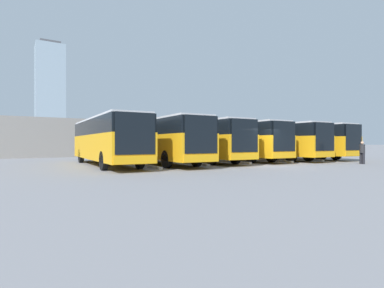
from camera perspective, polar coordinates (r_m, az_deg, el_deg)
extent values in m
plane|color=gray|center=(20.76, 14.74, -4.07)|extent=(600.00, 600.00, 0.00)
cube|color=orange|center=(31.63, 18.91, -0.32)|extent=(2.69, 12.43, 1.64)
cube|color=black|center=(31.65, 18.91, 2.08)|extent=(2.65, 12.24, 1.01)
cube|color=black|center=(27.89, 28.46, 1.16)|extent=(2.12, 0.09, 2.15)
cube|color=orange|center=(27.89, 28.47, -1.63)|extent=(2.29, 0.11, 0.40)
cube|color=silver|center=(31.67, 18.91, 3.10)|extent=(2.58, 11.93, 0.12)
cylinder|color=black|center=(30.09, 25.71, -1.73)|extent=(0.32, 1.10, 1.09)
cylinder|color=black|center=(28.39, 23.28, -1.84)|extent=(0.32, 1.10, 1.09)
cylinder|color=black|center=(35.05, 15.38, -1.45)|extent=(0.32, 1.10, 1.09)
cylinder|color=black|center=(33.60, 12.82, -1.52)|extent=(0.32, 1.10, 1.09)
cube|color=#B2B2AD|center=(29.04, 19.31, -2.72)|extent=(0.37, 5.64, 0.15)
cube|color=orange|center=(28.89, 14.10, -0.36)|extent=(2.69, 12.43, 1.64)
cube|color=black|center=(28.91, 14.10, 2.27)|extent=(2.65, 12.24, 1.01)
cube|color=black|center=(24.76, 24.02, 1.29)|extent=(2.12, 0.09, 2.15)
cube|color=orange|center=(24.77, 24.02, -1.84)|extent=(2.29, 0.11, 0.40)
cube|color=silver|center=(28.94, 14.10, 3.38)|extent=(2.58, 11.93, 0.12)
cylinder|color=black|center=(27.06, 21.32, -1.93)|extent=(0.32, 1.10, 1.09)
cylinder|color=black|center=(25.47, 18.32, -2.06)|extent=(0.32, 1.10, 1.09)
cylinder|color=black|center=(32.47, 10.79, -1.58)|extent=(0.32, 1.10, 1.09)
cylinder|color=black|center=(31.16, 7.83, -1.65)|extent=(0.32, 1.10, 1.09)
cube|color=#B2B2AD|center=(26.30, 14.06, -3.02)|extent=(0.37, 5.64, 0.15)
cube|color=orange|center=(26.86, 7.56, -0.40)|extent=(2.69, 12.43, 1.64)
cube|color=black|center=(26.88, 7.56, 2.43)|extent=(2.65, 12.24, 1.01)
cube|color=black|center=(22.21, 17.21, 1.43)|extent=(2.12, 0.09, 2.15)
cube|color=orange|center=(22.22, 17.21, -2.06)|extent=(2.29, 0.11, 0.40)
cube|color=silver|center=(26.90, 7.56, 3.63)|extent=(2.58, 11.93, 0.12)
cylinder|color=black|center=(24.64, 14.89, -2.13)|extent=(0.32, 1.10, 1.09)
cylinder|color=black|center=(23.22, 11.16, -2.27)|extent=(0.32, 1.10, 1.09)
cylinder|color=black|center=(30.61, 4.82, -1.68)|extent=(0.32, 1.10, 1.09)
cylinder|color=black|center=(29.48, 1.43, -1.75)|extent=(0.32, 1.10, 1.09)
cube|color=#B2B2AD|center=(24.29, 6.80, -3.28)|extent=(0.37, 5.64, 0.15)
cube|color=orange|center=(24.64, 0.86, -0.44)|extent=(2.69, 12.43, 1.64)
cube|color=black|center=(24.66, 0.86, 2.64)|extent=(2.65, 12.24, 1.01)
cube|color=black|center=(19.53, 10.05, 1.61)|extent=(2.12, 0.09, 2.15)
cube|color=orange|center=(19.54, 10.06, -2.36)|extent=(2.29, 0.11, 0.40)
cube|color=silver|center=(24.69, 0.86, 3.94)|extent=(2.58, 11.93, 0.12)
cylinder|color=black|center=(22.06, 8.26, -2.39)|extent=(0.32, 1.10, 1.09)
cylinder|color=black|center=(20.84, 3.67, -2.54)|extent=(0.32, 1.10, 1.09)
cylinder|color=black|center=(28.52, -1.18, -1.82)|extent=(0.32, 1.10, 1.09)
cylinder|color=black|center=(27.59, -5.04, -1.88)|extent=(0.32, 1.10, 1.09)
cube|color=#B2B2AD|center=(22.14, -0.75, -3.61)|extent=(0.37, 5.64, 0.15)
cube|color=orange|center=(22.32, -6.45, -0.51)|extent=(2.69, 12.43, 1.64)
cube|color=black|center=(22.34, -6.46, 2.89)|extent=(2.65, 12.24, 1.01)
cube|color=black|center=(16.78, 1.80, 1.85)|extent=(2.12, 0.09, 2.15)
cube|color=orange|center=(16.79, 1.81, -2.77)|extent=(2.29, 0.11, 0.40)
cube|color=silver|center=(22.38, -6.46, 4.33)|extent=(2.58, 11.93, 0.12)
cylinder|color=black|center=(19.37, 0.85, -2.75)|extent=(0.32, 1.10, 1.09)
cylinder|color=black|center=(18.41, -4.83, -2.90)|extent=(0.32, 1.10, 1.09)
cylinder|color=black|center=(26.28, -7.59, -1.98)|extent=(0.32, 1.10, 1.09)
cylinder|color=black|center=(25.58, -11.98, -2.05)|extent=(0.32, 1.10, 1.09)
cube|color=#B2B2AD|center=(19.93, -9.17, -4.03)|extent=(0.37, 5.64, 0.15)
cube|color=orange|center=(21.41, -16.00, -0.54)|extent=(2.69, 12.43, 1.64)
cube|color=black|center=(21.44, -16.00, 3.00)|extent=(2.65, 12.24, 1.01)
cube|color=black|center=(15.45, -10.69, 2.00)|extent=(2.12, 0.09, 2.15)
cube|color=orange|center=(15.46, -10.68, -3.03)|extent=(2.29, 0.11, 0.40)
cube|color=silver|center=(21.47, -16.00, 4.50)|extent=(2.58, 11.93, 0.12)
cylinder|color=black|center=(18.05, -9.92, -2.96)|extent=(0.32, 1.10, 1.09)
cylinder|color=black|center=(17.46, -16.46, -3.07)|extent=(0.32, 1.10, 1.09)
cylinder|color=black|center=(25.41, -15.68, -2.06)|extent=(0.32, 1.10, 1.09)
cylinder|color=black|center=(24.99, -20.38, -2.10)|extent=(0.32, 1.10, 1.09)
cylinder|color=black|center=(25.37, 29.49, -2.41)|extent=(0.20, 0.20, 0.81)
cylinder|color=black|center=(25.26, 29.87, -2.42)|extent=(0.20, 0.20, 0.81)
cylinder|color=#262628|center=(25.29, 29.68, -0.78)|extent=(0.40, 0.40, 0.64)
sphere|color=tan|center=(25.29, 29.68, 0.19)|extent=(0.22, 0.22, 0.22)
cube|color=gray|center=(43.33, -10.74, 0.95)|extent=(41.99, 12.11, 4.26)
cube|color=silver|center=(50.56, -13.66, 2.97)|extent=(41.99, 3.00, 0.24)
cylinder|color=slate|center=(57.50, 0.16, 0.63)|extent=(0.20, 0.20, 4.01)
cylinder|color=slate|center=(49.40, -30.58, 0.69)|extent=(0.20, 0.20, 4.01)
cube|color=#93A8B7|center=(251.86, -25.45, 8.35)|extent=(19.96, 19.96, 74.97)
cube|color=#4C4C51|center=(260.21, -25.46, 16.81)|extent=(13.98, 13.98, 2.40)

